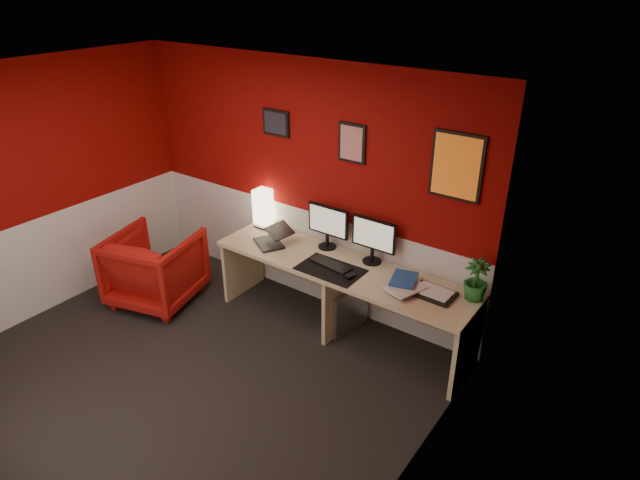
{
  "coord_description": "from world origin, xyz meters",
  "views": [
    {
      "loc": [
        3.08,
        -2.27,
        3.22
      ],
      "look_at": [
        0.6,
        1.21,
        1.05
      ],
      "focal_mm": 30.41,
      "sensor_mm": 36.0,
      "label": 1
    }
  ],
  "objects_px": {
    "zen_tray": "(434,293)",
    "pc_tower": "(345,308)",
    "laptop": "(268,234)",
    "monitor_left": "(327,221)",
    "desk": "(341,299)",
    "potted_plant": "(476,280)",
    "shoji_lamp": "(263,209)",
    "monitor_right": "(373,234)",
    "armchair": "(155,268)"
  },
  "relations": [
    {
      "from": "monitor_right",
      "to": "potted_plant",
      "type": "xyz_separation_m",
      "value": [
        1.01,
        -0.05,
        -0.11
      ]
    },
    {
      "from": "shoji_lamp",
      "to": "potted_plant",
      "type": "height_order",
      "value": "shoji_lamp"
    },
    {
      "from": "zen_tray",
      "to": "pc_tower",
      "type": "distance_m",
      "value": 1.04
    },
    {
      "from": "zen_tray",
      "to": "armchair",
      "type": "relative_size",
      "value": 0.41
    },
    {
      "from": "shoji_lamp",
      "to": "zen_tray",
      "type": "height_order",
      "value": "shoji_lamp"
    },
    {
      "from": "zen_tray",
      "to": "armchair",
      "type": "distance_m",
      "value": 2.92
    },
    {
      "from": "monitor_left",
      "to": "pc_tower",
      "type": "xyz_separation_m",
      "value": [
        0.33,
        -0.16,
        -0.8
      ]
    },
    {
      "from": "zen_tray",
      "to": "monitor_right",
      "type": "bearing_deg",
      "value": 164.98
    },
    {
      "from": "zen_tray",
      "to": "armchair",
      "type": "xyz_separation_m",
      "value": [
        -2.81,
        -0.69,
        -0.36
      ]
    },
    {
      "from": "laptop",
      "to": "monitor_left",
      "type": "xyz_separation_m",
      "value": [
        0.51,
        0.29,
        0.18
      ]
    },
    {
      "from": "potted_plant",
      "to": "monitor_left",
      "type": "bearing_deg",
      "value": 178.09
    },
    {
      "from": "armchair",
      "to": "desk",
      "type": "bearing_deg",
      "value": -175.97
    },
    {
      "from": "laptop",
      "to": "potted_plant",
      "type": "bearing_deg",
      "value": 37.3
    },
    {
      "from": "zen_tray",
      "to": "potted_plant",
      "type": "distance_m",
      "value": 0.37
    },
    {
      "from": "shoji_lamp",
      "to": "monitor_left",
      "type": "relative_size",
      "value": 0.69
    },
    {
      "from": "monitor_right",
      "to": "pc_tower",
      "type": "relative_size",
      "value": 1.29
    },
    {
      "from": "desk",
      "to": "monitor_left",
      "type": "xyz_separation_m",
      "value": [
        -0.32,
        0.23,
        0.66
      ]
    },
    {
      "from": "pc_tower",
      "to": "zen_tray",
      "type": "bearing_deg",
      "value": 8.03
    },
    {
      "from": "monitor_left",
      "to": "armchair",
      "type": "bearing_deg",
      "value": -150.68
    },
    {
      "from": "laptop",
      "to": "monitor_left",
      "type": "relative_size",
      "value": 0.57
    },
    {
      "from": "potted_plant",
      "to": "pc_tower",
      "type": "distance_m",
      "value": 1.39
    },
    {
      "from": "desk",
      "to": "potted_plant",
      "type": "relative_size",
      "value": 7.18
    },
    {
      "from": "monitor_right",
      "to": "potted_plant",
      "type": "height_order",
      "value": "monitor_right"
    },
    {
      "from": "desk",
      "to": "armchair",
      "type": "distance_m",
      "value": 2.02
    },
    {
      "from": "monitor_right",
      "to": "zen_tray",
      "type": "bearing_deg",
      "value": -15.02
    },
    {
      "from": "laptop",
      "to": "monitor_right",
      "type": "height_order",
      "value": "monitor_right"
    },
    {
      "from": "potted_plant",
      "to": "armchair",
      "type": "xyz_separation_m",
      "value": [
        -3.11,
        -0.84,
        -0.53
      ]
    },
    {
      "from": "desk",
      "to": "laptop",
      "type": "distance_m",
      "value": 0.96
    },
    {
      "from": "monitor_left",
      "to": "potted_plant",
      "type": "relative_size",
      "value": 1.6
    },
    {
      "from": "laptop",
      "to": "monitor_left",
      "type": "distance_m",
      "value": 0.61
    },
    {
      "from": "potted_plant",
      "to": "monitor_right",
      "type": "bearing_deg",
      "value": 177.16
    },
    {
      "from": "desk",
      "to": "shoji_lamp",
      "type": "bearing_deg",
      "value": 168.71
    },
    {
      "from": "pc_tower",
      "to": "armchair",
      "type": "distance_m",
      "value": 2.05
    },
    {
      "from": "pc_tower",
      "to": "laptop",
      "type": "bearing_deg",
      "value": -161.52
    },
    {
      "from": "laptop",
      "to": "pc_tower",
      "type": "xyz_separation_m",
      "value": [
        0.84,
        0.12,
        -0.61
      ]
    },
    {
      "from": "desk",
      "to": "shoji_lamp",
      "type": "distance_m",
      "value": 1.3
    },
    {
      "from": "potted_plant",
      "to": "armchair",
      "type": "bearing_deg",
      "value": -164.92
    },
    {
      "from": "monitor_right",
      "to": "laptop",
      "type": "bearing_deg",
      "value": -164.5
    },
    {
      "from": "potted_plant",
      "to": "desk",
      "type": "bearing_deg",
      "value": -171.66
    },
    {
      "from": "monitor_right",
      "to": "armchair",
      "type": "bearing_deg",
      "value": -157.04
    },
    {
      "from": "monitor_right",
      "to": "potted_plant",
      "type": "bearing_deg",
      "value": -2.84
    },
    {
      "from": "potted_plant",
      "to": "zen_tray",
      "type": "bearing_deg",
      "value": -154.22
    },
    {
      "from": "monitor_left",
      "to": "potted_plant",
      "type": "distance_m",
      "value": 1.53
    },
    {
      "from": "laptop",
      "to": "zen_tray",
      "type": "bearing_deg",
      "value": 33.76
    },
    {
      "from": "desk",
      "to": "potted_plant",
      "type": "distance_m",
      "value": 1.33
    },
    {
      "from": "monitor_left",
      "to": "monitor_right",
      "type": "bearing_deg",
      "value": -0.09
    },
    {
      "from": "monitor_left",
      "to": "zen_tray",
      "type": "height_order",
      "value": "monitor_left"
    },
    {
      "from": "zen_tray",
      "to": "pc_tower",
      "type": "relative_size",
      "value": 0.78
    },
    {
      "from": "monitor_left",
      "to": "monitor_right",
      "type": "relative_size",
      "value": 1.0
    },
    {
      "from": "zen_tray",
      "to": "potted_plant",
      "type": "xyz_separation_m",
      "value": [
        0.29,
        0.14,
        0.17
      ]
    }
  ]
}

